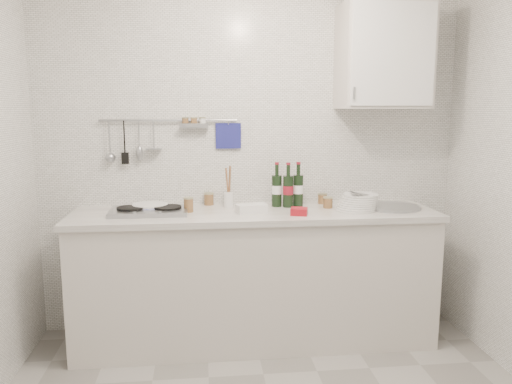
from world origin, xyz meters
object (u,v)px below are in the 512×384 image
Objects in this scene: wall_cabinet at (384,57)px; plate_stack_sink at (358,202)px; plate_stack_hob at (149,207)px; wine_bottles at (288,185)px; utensil_crock at (229,197)px.

plate_stack_sink is at bearing -142.75° from wall_cabinet.
plate_stack_hob is at bearing 175.55° from plate_stack_sink.
plate_stack_hob is at bearing -178.56° from wall_cabinet.
wall_cabinet is 1.90m from plate_stack_hob.
plate_stack_hob is at bearing -176.94° from wine_bottles.
wall_cabinet reaches higher than plate_stack_sink.
wine_bottles reaches higher than plate_stack_hob.
wine_bottles is (-0.46, 0.16, 0.10)m from plate_stack_sink.
utensil_crock is (0.54, 0.08, 0.04)m from plate_stack_hob.
wall_cabinet is 2.41× the size of utensil_crock.
wine_bottles is at bearing -4.09° from utensil_crock.
plate_stack_sink is 0.50m from wine_bottles.
utensil_crock is (-0.87, 0.19, 0.02)m from plate_stack_sink.
wall_cabinet reaches higher than plate_stack_hob.
wall_cabinet is at bearing 1.44° from plate_stack_hob.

